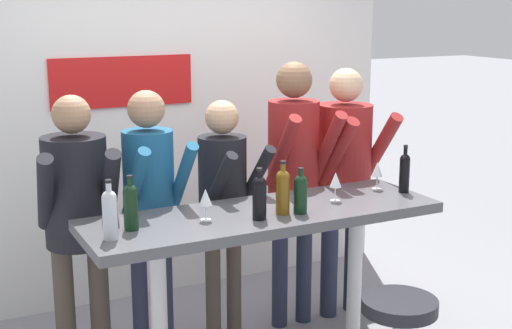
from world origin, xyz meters
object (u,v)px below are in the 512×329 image
at_px(wine_bottle_0, 300,192).
at_px(wine_bottle_2, 405,171).
at_px(person_far_left, 77,206).
at_px(wine_bottle_4, 131,205).
at_px(person_left, 150,195).
at_px(wine_glass_2, 377,170).
at_px(wine_bottle_3, 110,212).
at_px(wine_bottle_5, 283,190).
at_px(wine_bottle_1, 259,196).
at_px(wine_glass_0, 336,181).
at_px(person_center, 294,164).
at_px(wine_glass_1, 205,198).
at_px(person_center_left, 224,195).
at_px(tasting_table, 264,239).
at_px(person_center_right, 345,166).

bearing_deg(wine_bottle_0, wine_bottle_2, 7.23).
xyz_separation_m(person_far_left, wine_bottle_4, (0.16, -0.57, 0.14)).
bearing_deg(person_left, wine_glass_2, -21.60).
height_order(wine_bottle_3, wine_bottle_5, wine_bottle_3).
height_order(wine_bottle_1, wine_glass_0, wine_bottle_1).
xyz_separation_m(person_left, person_center, (1.03, 0.06, 0.07)).
height_order(wine_bottle_1, wine_bottle_2, wine_bottle_2).
distance_m(wine_bottle_2, wine_glass_1, 1.33).
bearing_deg(wine_glass_0, person_center_left, 132.12).
distance_m(wine_bottle_0, wine_glass_0, 0.33).
xyz_separation_m(wine_bottle_5, wine_glass_0, (0.41, 0.09, -0.02)).
distance_m(wine_glass_0, wine_glass_2, 0.40).
xyz_separation_m(wine_bottle_3, wine_glass_2, (1.76, 0.20, -0.02)).
height_order(tasting_table, person_left, person_left).
bearing_deg(wine_bottle_2, wine_glass_2, 130.52).
bearing_deg(wine_bottle_0, person_far_left, 147.01).
bearing_deg(wine_bottle_0, wine_bottle_1, 179.67).
distance_m(wine_bottle_0, wine_glass_1, 0.54).
distance_m(person_center, wine_bottle_1, 0.95).
bearing_deg(wine_bottle_0, wine_bottle_4, 171.53).
height_order(person_center_left, wine_bottle_2, person_center_left).
bearing_deg(wine_bottle_4, wine_bottle_3, -142.83).
height_order(person_center, wine_glass_2, person_center).
relative_size(wine_bottle_0, wine_bottle_4, 0.90).
height_order(wine_bottle_5, wine_glass_2, wine_bottle_5).
xyz_separation_m(person_center, wine_bottle_3, (-1.44, -0.69, 0.04)).
xyz_separation_m(wine_bottle_1, wine_bottle_2, (1.06, 0.10, 0.00)).
distance_m(person_center, wine_glass_2, 0.59).
relative_size(person_center_left, wine_glass_0, 9.15).
xyz_separation_m(wine_bottle_4, wine_glass_2, (1.62, 0.09, -0.01)).
height_order(person_left, person_center_left, person_left).
bearing_deg(wine_glass_1, wine_bottle_3, -171.98).
height_order(person_left, person_center_right, person_center_right).
height_order(person_left, wine_bottle_1, person_left).
bearing_deg(wine_bottle_3, tasting_table, 6.17).
bearing_deg(person_center_left, wine_bottle_2, -41.40).
relative_size(person_far_left, wine_glass_0, 9.60).
height_order(wine_bottle_2, wine_bottle_4, wine_bottle_2).
bearing_deg(person_center_left, person_center_right, -8.14).
distance_m(person_far_left, wine_glass_0, 1.52).
bearing_deg(wine_glass_0, wine_bottle_3, -176.41).
xyz_separation_m(wine_bottle_2, wine_bottle_4, (-1.74, 0.04, -0.00)).
bearing_deg(person_center_left, wine_glass_1, -134.56).
relative_size(wine_bottle_1, wine_bottle_2, 0.96).
xyz_separation_m(person_left, wine_bottle_1, (0.40, -0.66, 0.11)).
height_order(person_far_left, wine_bottle_1, person_far_left).
relative_size(wine_bottle_2, wine_bottle_3, 0.98).
height_order(person_center_right, wine_glass_2, person_center_right).
distance_m(person_center_left, wine_bottle_0, 0.70).
relative_size(wine_bottle_0, wine_glass_0, 1.47).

